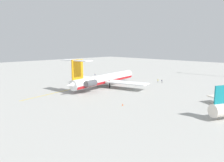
{
  "coord_description": "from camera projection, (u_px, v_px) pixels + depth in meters",
  "views": [
    {
      "loc": [
        66.83,
        69.66,
        17.42
      ],
      "look_at": [
        5.78,
        8.79,
        2.87
      ],
      "focal_mm": 34.9,
      "sensor_mm": 36.0,
      "label": 1
    }
  ],
  "objects": [
    {
      "name": "safety_cone_nose",
      "position": [
        123.0,
        105.0,
        62.59
      ],
      "size": [
        0.4,
        0.4,
        0.55
      ],
      "primitive_type": "cone",
      "color": "#EA590F",
      "rests_on": "ground"
    },
    {
      "name": "ground_crew_near_nose",
      "position": [
        95.0,
        75.0,
        118.56
      ],
      "size": [
        0.4,
        0.29,
        1.81
      ],
      "rotation": [
        0.0,
        0.0,
        2.16
      ],
      "color": "black",
      "rests_on": "ground"
    },
    {
      "name": "taxiway_centreline",
      "position": [
        93.0,
        84.0,
        96.4
      ],
      "size": [
        69.87,
        12.93,
        0.01
      ],
      "primitive_type": "cube",
      "rotation": [
        0.0,
        0.0,
        3.32
      ],
      "color": "gold",
      "rests_on": "ground"
    },
    {
      "name": "ground_crew_portside",
      "position": [
        162.0,
        81.0,
        98.93
      ],
      "size": [
        0.27,
        0.43,
        1.71
      ],
      "rotation": [
        0.0,
        0.0,
        3.15
      ],
      "color": "black",
      "rests_on": "ground"
    },
    {
      "name": "main_jetliner",
      "position": [
        103.0,
        79.0,
        89.19
      ],
      "size": [
        41.86,
        37.17,
        12.22
      ],
      "rotation": [
        0.0,
        0.0,
        3.3
      ],
      "color": "white",
      "rests_on": "ground"
    },
    {
      "name": "ground",
      "position": [
        107.0,
        83.0,
        98.06
      ],
      "size": [
        310.12,
        310.12,
        0.0
      ],
      "primitive_type": "plane",
      "color": "#ADADA8"
    },
    {
      "name": "ground_crew_near_tail",
      "position": [
        158.0,
        80.0,
        100.43
      ],
      "size": [
        0.36,
        0.28,
        1.66
      ],
      "rotation": [
        0.0,
        0.0,
        2.2
      ],
      "color": "black",
      "rests_on": "ground"
    }
  ]
}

